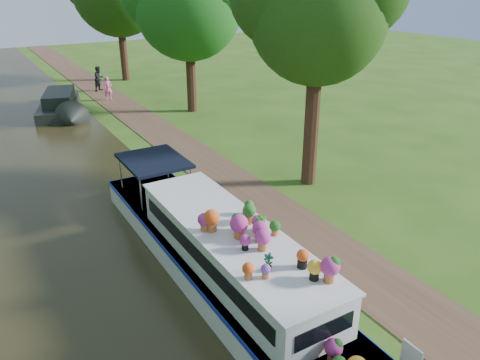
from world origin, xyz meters
name	(u,v)px	position (x,y,z in m)	size (l,w,h in m)	color
ground	(271,242)	(0.00, 0.00, 0.00)	(100.00, 100.00, 0.00)	#2D5014
canal_water	(69,307)	(-6.00, 0.00, 0.01)	(10.00, 100.00, 0.02)	black
towpath	(302,232)	(1.20, 0.00, 0.01)	(2.20, 100.00, 0.03)	#4A3222
plant_boat	(232,265)	(-2.25, -1.56, 0.85)	(2.29, 13.52, 2.28)	silver
tree_near_overhang	(318,4)	(3.79, 3.06, 6.60)	(5.52, 5.28, 8.99)	black
second_boat	(60,104)	(-2.42, 18.50, 0.53)	(3.57, 7.15, 1.31)	black
pedestrian_pink	(108,88)	(0.94, 20.14, 0.79)	(0.56, 0.37, 1.53)	#C75185
pedestrian_dark	(99,79)	(1.21, 23.16, 0.88)	(0.82, 0.64, 1.70)	black
verge_plant	(284,254)	(-0.27, -1.04, 0.23)	(0.41, 0.36, 0.46)	#1D5B1B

